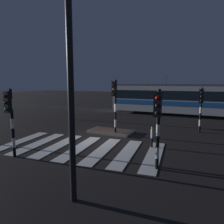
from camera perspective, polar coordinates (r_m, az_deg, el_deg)
ground_plane at (r=12.55m, az=-4.40°, el=-7.65°), size 120.00×120.00×0.00m
rail_near at (r=22.65m, az=9.86°, el=-0.60°), size 80.00×0.12×0.03m
rail_far at (r=24.02m, az=10.80°, el=-0.13°), size 80.00×0.12×0.03m
crosswalk_zebra at (r=11.15m, az=-8.93°, el=-9.71°), size 8.88×5.34×0.02m
traffic_island at (r=14.20m, az=-0.28°, el=-5.38°), size 2.97×1.58×0.18m
traffic_light_corner_far_right at (r=15.16m, az=23.37°, el=2.26°), size 0.36×0.42×3.08m
traffic_light_corner_near_right at (r=8.02m, az=12.53°, el=-1.51°), size 0.36×0.42×3.17m
traffic_light_kerb_mid_left at (r=10.27m, az=-26.36°, el=-0.20°), size 0.36×0.42×3.14m
traffic_light_corner_far_left at (r=19.34m, az=-11.44°, el=4.01°), size 0.36×0.42×3.14m
traffic_light_median_centre at (r=13.19m, az=0.79°, el=3.62°), size 0.36×0.42×3.59m
street_lamp_near_kerb at (r=5.63m, az=-13.34°, el=20.00°), size 0.44×1.21×7.24m
tram at (r=22.42m, az=20.49°, el=3.38°), size 16.18×2.58×4.15m
bollard_island_edge at (r=11.17m, az=10.96°, el=-6.80°), size 0.12×0.12×1.11m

